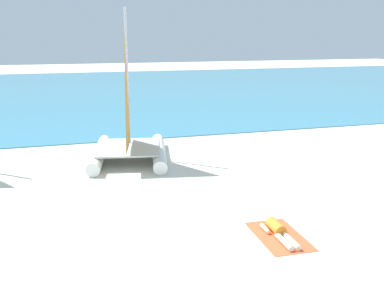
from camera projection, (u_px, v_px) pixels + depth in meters
ground_plane at (160, 144)px, 19.98m from camera, size 120.00×120.00×0.00m
ocean_water at (109, 90)px, 39.56m from camera, size 120.00×40.00×0.05m
sailboat_white at (129, 139)px, 17.21m from camera, size 3.66×4.94×5.84m
towel_left at (279, 236)px, 10.83m from camera, size 1.16×1.94×0.01m
sunbather_left at (278, 230)px, 10.86m from camera, size 0.56×1.56×0.30m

